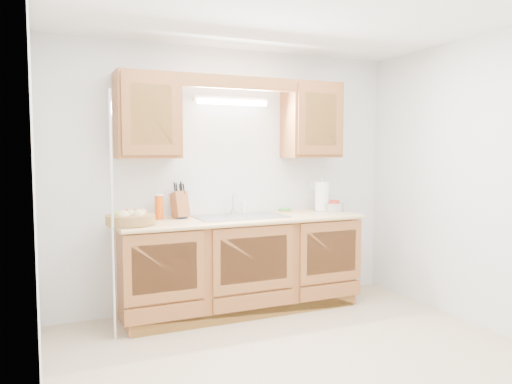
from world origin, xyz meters
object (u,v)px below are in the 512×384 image
apple_bowl (333,206)px  paper_towel (322,197)px  knife_block (180,205)px  fruit_basket (131,218)px

apple_bowl → paper_towel: bearing=154.2°
paper_towel → apple_bowl: (0.10, -0.05, -0.10)m
paper_towel → apple_bowl: 0.15m
paper_towel → apple_bowl: size_ratio=1.28×
paper_towel → knife_block: bearing=176.6°
knife_block → fruit_basket: bearing=-163.5°
fruit_basket → paper_towel: size_ratio=1.17×
fruit_basket → apple_bowl: size_ratio=1.49×
paper_towel → apple_bowl: paper_towel is taller
knife_block → apple_bowl: (1.57, -0.14, -0.07)m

